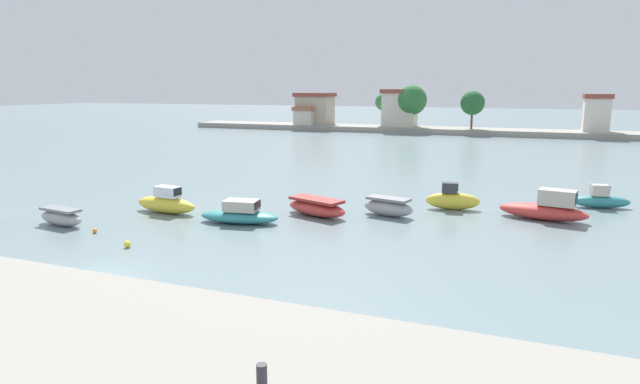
{
  "coord_description": "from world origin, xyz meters",
  "views": [
    {
      "loc": [
        16.01,
        -15.69,
        7.61
      ],
      "look_at": [
        3.35,
        16.13,
        0.92
      ],
      "focal_mm": 29.96,
      "sensor_mm": 36.0,
      "label": 1
    }
  ],
  "objects": [
    {
      "name": "moored_boat_5",
      "position": [
        8.22,
        15.06,
        0.54
      ],
      "size": [
        3.41,
        1.91,
        1.12
      ],
      "rotation": [
        0.0,
        0.0,
        -0.22
      ],
      "color": "#9E9EA3",
      "rests_on": "ground"
    },
    {
      "name": "moored_boat_8",
      "position": [
        20.41,
        22.25,
        0.52
      ],
      "size": [
        3.67,
        1.7,
        1.51
      ],
      "rotation": [
        0.0,
        0.0,
        0.21
      ],
      "color": "teal",
      "rests_on": "ground"
    },
    {
      "name": "moored_boat_2",
      "position": [
        -4.76,
        10.75,
        0.61
      ],
      "size": [
        4.46,
        1.59,
        1.67
      ],
      "rotation": [
        0.0,
        0.0,
        -0.08
      ],
      "color": "yellow",
      "rests_on": "ground"
    },
    {
      "name": "moored_boat_7",
      "position": [
        17.05,
        17.52,
        0.65
      ],
      "size": [
        5.17,
        2.49,
        1.84
      ],
      "rotation": [
        0.0,
        0.0,
        -0.17
      ],
      "color": "#C63833",
      "rests_on": "ground"
    },
    {
      "name": "moored_boat_6",
      "position": [
        11.57,
        18.24,
        0.64
      ],
      "size": [
        3.48,
        1.54,
        1.73
      ],
      "rotation": [
        0.0,
        0.0,
        0.17
      ],
      "color": "yellow",
      "rests_on": "ground"
    },
    {
      "name": "moored_boat_4",
      "position": [
        4.18,
        13.47,
        0.51
      ],
      "size": [
        4.54,
        2.87,
        1.07
      ],
      "rotation": [
        0.0,
        0.0,
        -0.33
      ],
      "color": "#C63833",
      "rests_on": "ground"
    },
    {
      "name": "distant_shoreline",
      "position": [
        1.41,
        77.05,
        2.93
      ],
      "size": [
        90.36,
        7.52,
        8.67
      ],
      "color": "gray",
      "rests_on": "ground"
    },
    {
      "name": "mooring_buoy_0",
      "position": [
        -5.34,
        5.43,
        0.12
      ],
      "size": [
        0.24,
        0.24,
        0.24
      ],
      "primitive_type": "sphere",
      "color": "orange",
      "rests_on": "ground"
    },
    {
      "name": "moored_boat_1",
      "position": [
        -8.3,
        6.0,
        0.47
      ],
      "size": [
        3.3,
        1.4,
        0.99
      ],
      "rotation": [
        0.0,
        0.0,
        -0.12
      ],
      "color": "#9E9EA3",
      "rests_on": "ground"
    },
    {
      "name": "moored_boat_3",
      "position": [
        0.75,
        10.23,
        0.49
      ],
      "size": [
        4.85,
        2.48,
        1.34
      ],
      "rotation": [
        0.0,
        0.0,
        0.17
      ],
      "color": "teal",
      "rests_on": "ground"
    },
    {
      "name": "mooring_buoy_1",
      "position": [
        -1.88,
        3.98,
        0.17
      ],
      "size": [
        0.33,
        0.33,
        0.33
      ],
      "primitive_type": "sphere",
      "color": "yellow",
      "rests_on": "ground"
    },
    {
      "name": "mooring_bollard",
      "position": [
        11.59,
        -7.55,
        2.23
      ],
      "size": [
        0.21,
        0.21,
        0.58
      ],
      "primitive_type": "cylinder",
      "color": "#2D2D33",
      "rests_on": "seawall_embankment"
    },
    {
      "name": "ground_plane",
      "position": [
        0.0,
        0.0,
        0.0
      ],
      "size": [
        400.0,
        400.0,
        0.0
      ],
      "primitive_type": "plane",
      "color": "slate"
    }
  ]
}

